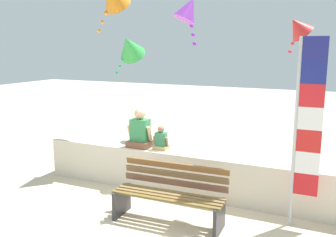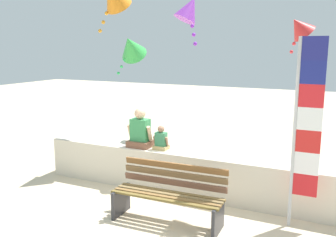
{
  "view_description": "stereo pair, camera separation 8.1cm",
  "coord_description": "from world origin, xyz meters",
  "px_view_note": "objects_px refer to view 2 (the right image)",
  "views": [
    {
      "loc": [
        2.51,
        -5.07,
        2.68
      ],
      "look_at": [
        -0.35,
        1.12,
        1.39
      ],
      "focal_mm": 40.04,
      "sensor_mm": 36.0,
      "label": 1
    },
    {
      "loc": [
        2.58,
        -5.03,
        2.68
      ],
      "look_at": [
        -0.35,
        1.12,
        1.39
      ],
      "focal_mm": 40.04,
      "sensor_mm": 36.0,
      "label": 2
    }
  ],
  "objects_px": {
    "park_bench": "(169,195)",
    "kite_green": "(131,47)",
    "flag_banner": "(304,125)",
    "person_child": "(161,140)",
    "kite_purple": "(189,9)",
    "kite_red": "(299,27)",
    "person_adult": "(140,132)"
  },
  "relations": [
    {
      "from": "flag_banner",
      "to": "kite_red",
      "type": "xyz_separation_m",
      "value": [
        -0.52,
        3.11,
        1.54
      ]
    },
    {
      "from": "person_adult",
      "to": "kite_red",
      "type": "distance_m",
      "value": 4.15
    },
    {
      "from": "person_adult",
      "to": "kite_green",
      "type": "bearing_deg",
      "value": 123.72
    },
    {
      "from": "person_adult",
      "to": "person_child",
      "type": "xyz_separation_m",
      "value": [
        0.45,
        0.0,
        -0.12
      ]
    },
    {
      "from": "flag_banner",
      "to": "kite_purple",
      "type": "bearing_deg",
      "value": 143.86
    },
    {
      "from": "person_adult",
      "to": "flag_banner",
      "type": "distance_m",
      "value": 3.09
    },
    {
      "from": "person_child",
      "to": "kite_red",
      "type": "height_order",
      "value": "kite_red"
    },
    {
      "from": "park_bench",
      "to": "kite_red",
      "type": "relative_size",
      "value": 1.95
    },
    {
      "from": "person_child",
      "to": "kite_purple",
      "type": "relative_size",
      "value": 0.42
    },
    {
      "from": "kite_purple",
      "to": "kite_red",
      "type": "bearing_deg",
      "value": 30.78
    },
    {
      "from": "kite_green",
      "to": "kite_red",
      "type": "height_order",
      "value": "kite_red"
    },
    {
      "from": "person_child",
      "to": "kite_purple",
      "type": "bearing_deg",
      "value": 90.64
    },
    {
      "from": "flag_banner",
      "to": "kite_purple",
      "type": "relative_size",
      "value": 2.6
    },
    {
      "from": "park_bench",
      "to": "kite_purple",
      "type": "bearing_deg",
      "value": 106.09
    },
    {
      "from": "person_child",
      "to": "flag_banner",
      "type": "bearing_deg",
      "value": -11.1
    },
    {
      "from": "person_adult",
      "to": "kite_green",
      "type": "distance_m",
      "value": 3.61
    },
    {
      "from": "person_adult",
      "to": "kite_red",
      "type": "bearing_deg",
      "value": 46.28
    },
    {
      "from": "flag_banner",
      "to": "park_bench",
      "type": "bearing_deg",
      "value": -160.3
    },
    {
      "from": "kite_green",
      "to": "kite_purple",
      "type": "relative_size",
      "value": 1.11
    },
    {
      "from": "park_bench",
      "to": "kite_green",
      "type": "height_order",
      "value": "kite_green"
    },
    {
      "from": "flag_banner",
      "to": "kite_green",
      "type": "distance_m",
      "value": 5.87
    },
    {
      "from": "park_bench",
      "to": "person_child",
      "type": "distance_m",
      "value": 1.47
    },
    {
      "from": "person_child",
      "to": "flag_banner",
      "type": "xyz_separation_m",
      "value": [
        2.56,
        -0.5,
        0.62
      ]
    },
    {
      "from": "person_adult",
      "to": "kite_red",
      "type": "height_order",
      "value": "kite_red"
    },
    {
      "from": "person_adult",
      "to": "kite_purple",
      "type": "bearing_deg",
      "value": 72.63
    },
    {
      "from": "kite_green",
      "to": "kite_purple",
      "type": "height_order",
      "value": "kite_purple"
    },
    {
      "from": "person_child",
      "to": "kite_green",
      "type": "height_order",
      "value": "kite_green"
    },
    {
      "from": "flag_banner",
      "to": "kite_purple",
      "type": "distance_m",
      "value": 3.71
    },
    {
      "from": "park_bench",
      "to": "flag_banner",
      "type": "xyz_separation_m",
      "value": [
        1.85,
        0.66,
        1.16
      ]
    },
    {
      "from": "park_bench",
      "to": "kite_green",
      "type": "relative_size",
      "value": 1.45
    },
    {
      "from": "flag_banner",
      "to": "kite_green",
      "type": "xyz_separation_m",
      "value": [
        -4.8,
        3.19,
        1.12
      ]
    },
    {
      "from": "person_adult",
      "to": "person_child",
      "type": "distance_m",
      "value": 0.46
    }
  ]
}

